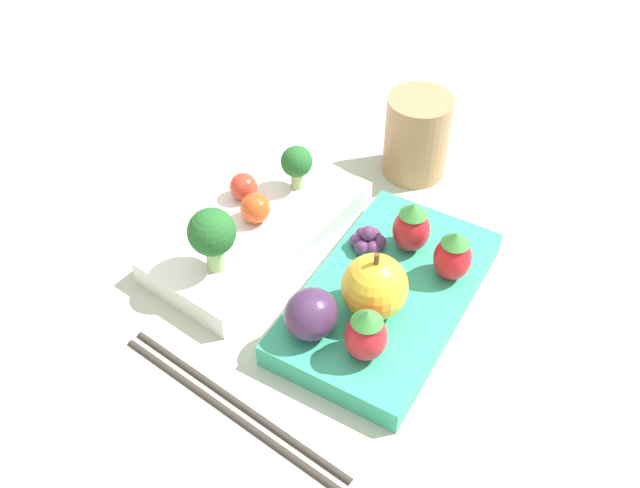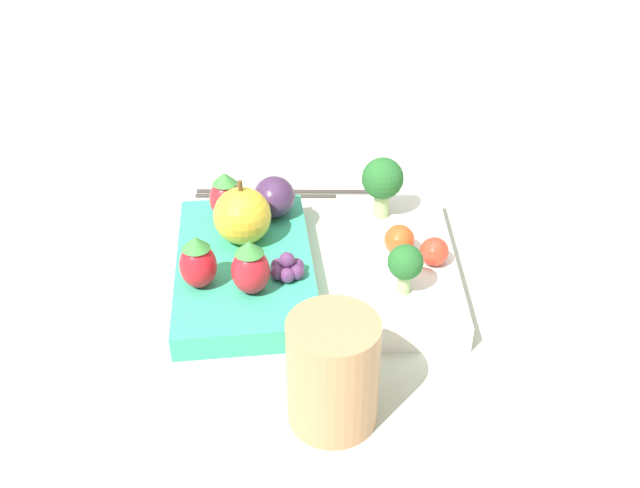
# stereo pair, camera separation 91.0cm
# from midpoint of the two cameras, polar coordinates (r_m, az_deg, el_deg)

# --- Properties ---
(ground_plane) EXTENTS (4.00, 4.00, 0.00)m
(ground_plane) POSITION_cam_midpoint_polar(r_m,az_deg,el_deg) (0.45, 23.16, -41.88)
(ground_plane) COLOR #ADB7A3
(bento_box_savoury) EXTENTS (0.21, 0.11, 0.02)m
(bento_box_savoury) POSITION_cam_midpoint_polar(r_m,az_deg,el_deg) (0.46, 32.91, -38.78)
(bento_box_savoury) COLOR white
(bento_box_savoury) RESTS_ON ground_plane
(bento_box_fruit) EXTENTS (0.22, 0.14, 0.02)m
(bento_box_fruit) POSITION_cam_midpoint_polar(r_m,az_deg,el_deg) (0.42, 11.17, -43.31)
(bento_box_fruit) COLOR #33A87F
(bento_box_fruit) RESTS_ON ground_plane
(broccoli_floret_0) EXTENTS (0.03, 0.03, 0.04)m
(broccoli_floret_0) POSITION_cam_midpoint_polar(r_m,az_deg,el_deg) (0.42, 40.23, -43.32)
(broccoli_floret_0) COLOR #93B770
(broccoli_floret_0) RESTS_ON bento_box_savoury
(broccoli_floret_1) EXTENTS (0.04, 0.04, 0.06)m
(broccoli_floret_1) POSITION_cam_midpoint_polar(r_m,az_deg,el_deg) (0.43, 29.58, -29.20)
(broccoli_floret_1) COLOR #93B770
(broccoli_floret_1) RESTS_ON bento_box_savoury
(cherry_tomato_0) EXTENTS (0.03, 0.03, 0.03)m
(cherry_tomato_0) POSITION_cam_midpoint_polar(r_m,az_deg,el_deg) (0.45, 39.50, -37.90)
(cherry_tomato_0) COLOR red
(cherry_tomato_0) RESTS_ON bento_box_savoury
(cherry_tomato_1) EXTENTS (0.03, 0.03, 0.03)m
(cherry_tomato_1) POSITION_cam_midpoint_polar(r_m,az_deg,el_deg) (0.44, 34.27, -37.12)
(cherry_tomato_1) COLOR #DB4C1E
(cherry_tomato_1) RESTS_ON bento_box_savoury
(apple) EXTENTS (0.05, 0.05, 0.06)m
(apple) POSITION_cam_midpoint_polar(r_m,az_deg,el_deg) (0.39, 10.74, -38.61)
(apple) COLOR gold
(apple) RESTS_ON bento_box_fruit
(strawberry_0) EXTENTS (0.03, 0.03, 0.05)m
(strawberry_0) POSITION_cam_midpoint_polar(r_m,az_deg,el_deg) (0.38, 6.16, -49.12)
(strawberry_0) COLOR red
(strawberry_0) RESTS_ON bento_box_fruit
(strawberry_1) EXTENTS (0.03, 0.03, 0.05)m
(strawberry_1) POSITION_cam_midpoint_polar(r_m,az_deg,el_deg) (0.41, 6.41, -33.67)
(strawberry_1) COLOR red
(strawberry_1) RESTS_ON bento_box_fruit
(strawberry_2) EXTENTS (0.03, 0.03, 0.05)m
(strawberry_2) POSITION_cam_midpoint_polar(r_m,az_deg,el_deg) (0.38, 16.48, -49.33)
(strawberry_2) COLOR red
(strawberry_2) RESTS_ON bento_box_fruit
(plum) EXTENTS (0.04, 0.04, 0.04)m
(plum) POSITION_cam_midpoint_polar(r_m,az_deg,el_deg) (0.42, 13.62, -32.49)
(plum) COLOR #42284C
(plum) RESTS_ON bento_box_fruit
(grape_cluster) EXTENTS (0.03, 0.03, 0.02)m
(grape_cluster) POSITION_cam_midpoint_polar(r_m,az_deg,el_deg) (0.41, 20.56, -45.74)
(grape_cluster) COLOR #562D5B
(grape_cluster) RESTS_ON bento_box_fruit
(drinking_cup) EXTENTS (0.06, 0.06, 0.08)m
(drinking_cup) POSITION_cam_midpoint_polar(r_m,az_deg,el_deg) (0.41, 44.35, -60.82)
(drinking_cup) COLOR tan
(drinking_cup) RESTS_ON ground_plane
(chopsticks_pair) EXTENTS (0.02, 0.21, 0.01)m
(chopsticks_pair) POSITION_cam_midpoint_polar(r_m,az_deg,el_deg) (0.49, 12.77, -25.87)
(chopsticks_pair) COLOR #332D28
(chopsticks_pair) RESTS_ON ground_plane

